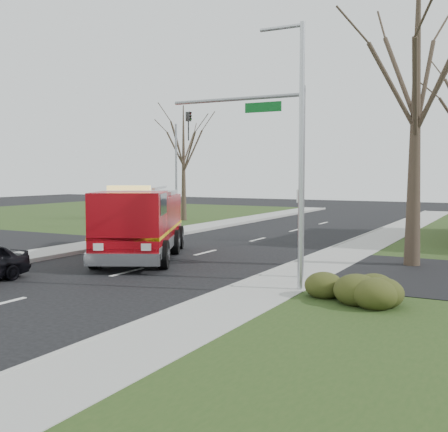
% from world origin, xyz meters
% --- Properties ---
extents(ground, '(120.00, 120.00, 0.00)m').
position_xyz_m(ground, '(0.00, 0.00, 0.00)').
color(ground, black).
rests_on(ground, ground).
extents(sidewalk_right, '(2.40, 80.00, 0.15)m').
position_xyz_m(sidewalk_right, '(6.20, 0.00, 0.07)').
color(sidewalk_right, '#9C9D97').
rests_on(sidewalk_right, ground).
extents(sidewalk_left, '(2.40, 80.00, 0.15)m').
position_xyz_m(sidewalk_left, '(-6.20, 0.00, 0.07)').
color(sidewalk_left, '#9C9D97').
rests_on(sidewalk_left, ground).
extents(hedge_corner, '(2.80, 2.00, 0.90)m').
position_xyz_m(hedge_corner, '(9.00, -1.00, 0.58)').
color(hedge_corner, '#303914').
rests_on(hedge_corner, lawn_right).
extents(bare_tree_near, '(6.00, 6.00, 12.00)m').
position_xyz_m(bare_tree_near, '(9.50, 6.00, 7.41)').
color(bare_tree_near, '#34281F').
rests_on(bare_tree_near, ground).
extents(bare_tree_left, '(4.50, 4.50, 9.00)m').
position_xyz_m(bare_tree_left, '(-10.00, 20.00, 5.56)').
color(bare_tree_left, '#34281F').
rests_on(bare_tree_left, ground).
extents(traffic_signal_mast, '(5.29, 0.18, 6.80)m').
position_xyz_m(traffic_signal_mast, '(5.21, 1.50, 4.71)').
color(traffic_signal_mast, gray).
rests_on(traffic_signal_mast, ground).
extents(streetlight_pole, '(1.48, 0.16, 8.40)m').
position_xyz_m(streetlight_pole, '(7.14, -0.50, 4.55)').
color(streetlight_pole, '#B7BABF').
rests_on(streetlight_pole, ground).
extents(utility_pole_far, '(0.14, 0.14, 7.00)m').
position_xyz_m(utility_pole_far, '(-6.80, 14.00, 3.50)').
color(utility_pole_far, gray).
rests_on(utility_pole_far, ground).
extents(fire_engine, '(6.17, 8.59, 3.31)m').
position_xyz_m(fire_engine, '(-1.60, 3.05, 1.50)').
color(fire_engine, '#93060E').
rests_on(fire_engine, ground).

